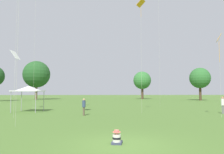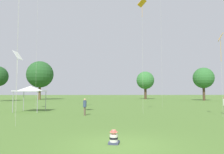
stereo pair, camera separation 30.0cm
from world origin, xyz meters
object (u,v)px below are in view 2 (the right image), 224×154
Objects in this scene: kite_6 at (142,7)px; distant_tree_2 at (203,78)px; seated_toddler at (114,138)px; canopy_tent at (30,89)px; kite_5 at (18,56)px; distant_tree_1 at (40,74)px; person_standing_2 at (85,105)px; distant_tree_3 at (145,80)px; kite_0 at (220,41)px.

kite_6 reaches higher than distant_tree_2.
seated_toddler is 0.05× the size of kite_6.
kite_5 is at bearing 135.72° from canopy_tent.
distant_tree_1 is (-18.84, 54.21, 6.99)m from seated_toddler.
distant_tree_2 is (27.47, 34.39, 4.82)m from person_standing_2.
distant_tree_1 is at bearing 104.74° from canopy_tent.
distant_tree_3 reaches higher than canopy_tent.
canopy_tent is (-6.48, 4.22, 1.60)m from person_standing_2.
person_standing_2 is (-2.20, 11.32, 0.70)m from seated_toddler.
distant_tree_1 is (-7.72, 36.27, 0.60)m from kite_5.
distant_tree_2 is at bearing -42.08° from distant_tree_3.
canopy_tent is at bearing -57.88° from person_standing_2.
distant_tree_2 is (44.11, -8.49, -1.47)m from distant_tree_1.
distant_tree_1 is 1.31× the size of distant_tree_2.
distant_tree_3 reaches higher than seated_toddler.
person_standing_2 is 0.19× the size of distant_tree_3.
kite_5 is at bearing 133.81° from seated_toddler.
kite_5 is 45.89m from distant_tree_3.
distant_tree_2 is at bearing -153.37° from person_standing_2.
distant_tree_2 is 17.33m from distant_tree_3.
seated_toddler is at bearing -102.21° from distant_tree_3.
kite_5 is 37.08m from distant_tree_1.
kite_6 is 1.08× the size of distant_tree_1.
distant_tree_1 is at bearing 63.01° from kite_5.
kite_0 is (9.67, 8.88, 6.35)m from seated_toddler.
canopy_tent is (-8.67, 15.55, 2.30)m from seated_toddler.
canopy_tent is at bearing -116.78° from distant_tree_3.
person_standing_2 is 7.89m from canopy_tent.
canopy_tent is at bearing -83.28° from kite_5.
canopy_tent is 0.26× the size of kite_6.
distant_tree_2 reaches higher than kite_5.
kite_5 is 0.86× the size of distant_tree_2.
kite_5 is 0.86× the size of distant_tree_3.
kite_6 is at bearing -61.30° from distant_tree_1.
person_standing_2 is 48.50m from distant_tree_3.
distant_tree_3 reaches higher than distant_tree_2.
distant_tree_3 is (2.74, 48.45, -0.88)m from kite_0.
kite_6 is 39.47m from distant_tree_2.
kite_0 is 8.71m from kite_6.
distant_tree_2 is at bearing -134.21° from kite_0.
kite_0 reaches higher than canopy_tent.
distant_tree_1 is (-28.51, 45.33, 0.63)m from kite_0.
distant_tree_1 reaches higher than kite_5.
kite_6 is 46.97m from distant_tree_1.
distant_tree_3 is at bearing 5.70° from distant_tree_1.
person_standing_2 is at bearing 112.99° from seated_toddler.
kite_6 is at bearing 172.70° from person_standing_2.
kite_0 is at bearing 143.59° from person_standing_2.
seated_toddler is 17.95m from canopy_tent.
kite_0 is at bearing 54.56° from seated_toddler.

